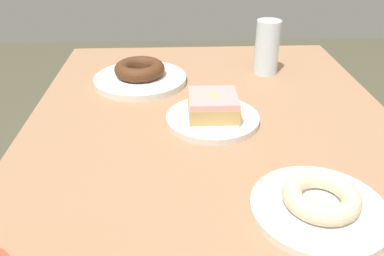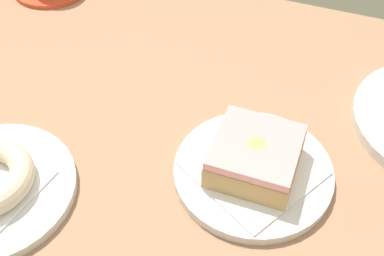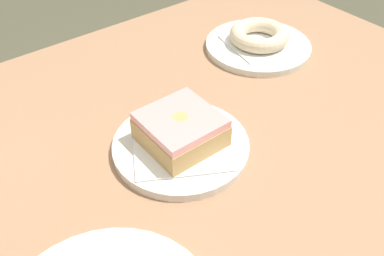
# 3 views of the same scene
# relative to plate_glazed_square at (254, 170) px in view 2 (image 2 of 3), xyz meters

# --- Properties ---
(table) EXTENTS (1.04, 0.78, 0.75)m
(table) POSITION_rel_plate_glazed_square_xyz_m (-0.03, -0.00, -0.10)
(table) COLOR #A07453
(table) RESTS_ON ground_plane
(plate_glazed_square) EXTENTS (0.19, 0.19, 0.01)m
(plate_glazed_square) POSITION_rel_plate_glazed_square_xyz_m (0.00, 0.00, 0.00)
(plate_glazed_square) COLOR silver
(plate_glazed_square) RESTS_ON table
(napkin_glazed_square) EXTENTS (0.18, 0.18, 0.00)m
(napkin_glazed_square) POSITION_rel_plate_glazed_square_xyz_m (-0.00, 0.00, 0.01)
(napkin_glazed_square) COLOR white
(napkin_glazed_square) RESTS_ON plate_glazed_square
(donut_glazed_square) EXTENTS (0.10, 0.10, 0.04)m
(donut_glazed_square) POSITION_rel_plate_glazed_square_xyz_m (-0.00, 0.00, 0.03)
(donut_glazed_square) COLOR tan
(donut_glazed_square) RESTS_ON napkin_glazed_square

